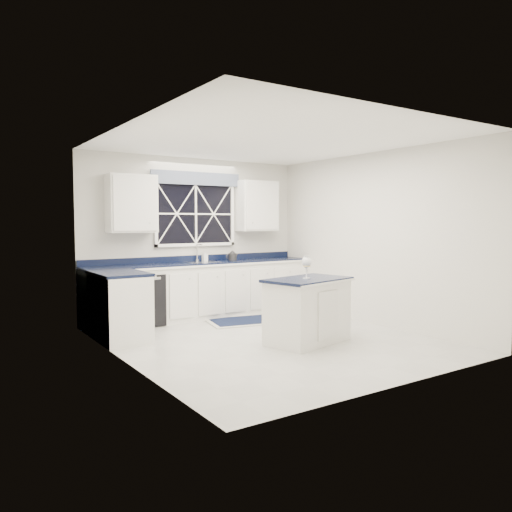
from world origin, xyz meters
TOP-DOWN VIEW (x-y plane):
  - ground at (0.00, 0.00)m, footprint 4.50×4.50m
  - back_wall at (0.00, 2.25)m, footprint 4.00×0.10m
  - base_cabinets at (-0.33, 1.78)m, footprint 3.99×1.60m
  - countertop at (0.00, 1.95)m, footprint 3.98×0.64m
  - dishwasher at (-1.10, 1.95)m, footprint 0.60×0.58m
  - window at (0.00, 2.20)m, footprint 1.65×0.09m
  - upper_cabinets at (0.00, 2.08)m, footprint 3.10×0.34m
  - faucet at (0.00, 2.14)m, footprint 0.05×0.20m
  - island at (0.35, -0.37)m, footprint 1.29×0.94m
  - rug at (0.47, 1.26)m, footprint 1.48×1.07m
  - kettle at (0.61, 2.02)m, footprint 0.25×0.16m
  - wine_glass at (0.32, -0.38)m, footprint 0.13×0.13m
  - soap_bottle at (0.15, 2.17)m, footprint 0.09×0.09m

SIDE VIEW (x-z plane):
  - ground at x=0.00m, z-range 0.00..0.00m
  - rug at x=0.47m, z-range 0.00..0.02m
  - dishwasher at x=-1.10m, z-range 0.00..0.82m
  - island at x=0.35m, z-range 0.00..0.87m
  - base_cabinets at x=-0.33m, z-range 0.00..0.90m
  - countertop at x=0.00m, z-range 0.90..0.94m
  - kettle at x=0.61m, z-range 0.93..1.11m
  - soap_bottle at x=0.15m, z-range 0.94..1.12m
  - wine_glass at x=0.32m, z-range 0.92..1.23m
  - faucet at x=0.00m, z-range 0.95..1.25m
  - back_wall at x=0.00m, z-range 0.00..2.70m
  - window at x=0.00m, z-range 1.20..2.46m
  - upper_cabinets at x=0.00m, z-range 1.45..2.35m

